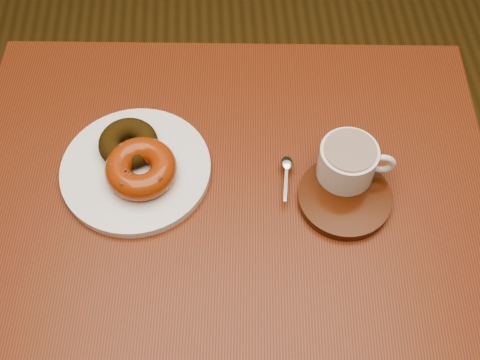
{
  "coord_description": "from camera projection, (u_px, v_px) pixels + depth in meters",
  "views": [
    {
      "loc": [
        -0.13,
        -0.65,
        1.69
      ],
      "look_at": [
        -0.1,
        -0.12,
        0.85
      ],
      "focal_mm": 45.0,
      "sensor_mm": 36.0,
      "label": 1
    }
  ],
  "objects": [
    {
      "name": "coffee_cup",
      "position": [
        348.0,
        161.0,
        0.97
      ],
      "size": [
        0.12,
        0.09,
        0.07
      ],
      "rotation": [
        0.0,
        0.0,
        -0.16
      ],
      "color": "white",
      "rests_on": "saucer"
    },
    {
      "name": "donut_plate",
      "position": [
        136.0,
        170.0,
        1.01
      ],
      "size": [
        0.34,
        0.34,
        0.02
      ],
      "primitive_type": "cylinder",
      "rotation": [
        0.0,
        0.0,
        -0.48
      ],
      "color": "white",
      "rests_on": "cafe_table"
    },
    {
      "name": "donut_caramel",
      "position": [
        141.0,
        168.0,
        0.98
      ],
      "size": [
        0.13,
        0.13,
        0.04
      ],
      "rotation": [
        0.0,
        0.0,
        0.1
      ],
      "color": "#973710",
      "rests_on": "donut_plate"
    },
    {
      "name": "teaspoon",
      "position": [
        287.0,
        167.0,
        1.0
      ],
      "size": [
        0.02,
        0.09,
        0.01
      ],
      "rotation": [
        0.0,
        0.0,
        -0.14
      ],
      "color": "silver",
      "rests_on": "saucer"
    },
    {
      "name": "ground",
      "position": [
        273.0,
        300.0,
        1.77
      ],
      "size": [
        6.0,
        6.0,
        0.0
      ],
      "primitive_type": "plane",
      "color": "brown",
      "rests_on": "ground"
    },
    {
      "name": "cafe_table",
      "position": [
        229.0,
        225.0,
        1.12
      ],
      "size": [
        0.93,
        0.73,
        0.83
      ],
      "rotation": [
        0.0,
        0.0,
        -0.07
      ],
      "color": "maroon",
      "rests_on": "ground"
    },
    {
      "name": "saucer",
      "position": [
        344.0,
        198.0,
        0.98
      ],
      "size": [
        0.17,
        0.17,
        0.02
      ],
      "primitive_type": "cylinder",
      "rotation": [
        0.0,
        0.0,
        -0.11
      ],
      "color": "#3D1708",
      "rests_on": "cafe_table"
    },
    {
      "name": "donut_cinnamon",
      "position": [
        128.0,
        143.0,
        1.01
      ],
      "size": [
        0.11,
        0.11,
        0.04
      ],
      "primitive_type": "torus",
      "rotation": [
        0.0,
        0.0,
        0.13
      ],
      "color": "#302009",
      "rests_on": "donut_plate"
    }
  ]
}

